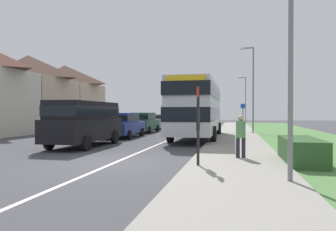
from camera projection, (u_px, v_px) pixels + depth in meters
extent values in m
plane|color=#424247|center=(116.00, 162.00, 10.87)|extent=(120.00, 120.00, 0.00)
cube|color=silver|center=(166.00, 141.00, 18.68)|extent=(0.14, 60.00, 0.01)
cube|color=gray|center=(236.00, 145.00, 15.83)|extent=(3.20, 68.00, 0.12)
cube|color=#517F42|center=(327.00, 148.00, 14.92)|extent=(6.00, 68.00, 0.08)
cube|color=#2D5128|center=(301.00, 152.00, 10.32)|extent=(1.10, 3.03, 0.90)
cube|color=#BCBCC1|center=(197.00, 119.00, 20.45)|extent=(2.50, 10.32, 1.65)
cube|color=#BCBCC1|center=(197.00, 95.00, 20.43)|extent=(2.45, 10.12, 1.55)
cube|color=black|center=(197.00, 114.00, 20.45)|extent=(2.53, 10.37, 0.76)
cube|color=black|center=(197.00, 94.00, 20.43)|extent=(2.53, 10.37, 0.72)
cube|color=gold|center=(185.00, 80.00, 15.43)|extent=(2.00, 0.08, 0.44)
cylinder|color=black|center=(186.00, 129.00, 23.85)|extent=(0.30, 1.00, 1.00)
cylinder|color=black|center=(219.00, 129.00, 23.32)|extent=(0.30, 1.00, 1.00)
cylinder|color=black|center=(170.00, 134.00, 17.95)|extent=(0.30, 1.00, 1.00)
cylinder|color=black|center=(213.00, 135.00, 17.42)|extent=(0.30, 1.00, 1.00)
cube|color=black|center=(85.00, 129.00, 15.90)|extent=(1.95, 5.45, 1.08)
cube|color=black|center=(85.00, 110.00, 15.89)|extent=(1.72, 5.01, 0.88)
cube|color=black|center=(85.00, 111.00, 15.89)|extent=(1.76, 5.06, 0.49)
cylinder|color=black|center=(84.00, 137.00, 17.76)|extent=(0.20, 0.72, 0.72)
cylinder|color=black|center=(115.00, 137.00, 17.35)|extent=(0.20, 0.72, 0.72)
cylinder|color=black|center=(49.00, 142.00, 14.46)|extent=(0.20, 0.72, 0.72)
cylinder|color=black|center=(86.00, 143.00, 14.05)|extent=(0.20, 0.72, 0.72)
cube|color=navy|center=(124.00, 128.00, 21.57)|extent=(1.73, 4.54, 0.78)
cube|color=navy|center=(123.00, 117.00, 21.34)|extent=(1.52, 2.50, 0.64)
cube|color=black|center=(123.00, 118.00, 21.35)|extent=(1.55, 2.52, 0.36)
cylinder|color=black|center=(120.00, 132.00, 23.13)|extent=(0.20, 0.60, 0.60)
cylinder|color=black|center=(142.00, 132.00, 22.77)|extent=(0.20, 0.60, 0.60)
cylinder|color=black|center=(105.00, 134.00, 20.38)|extent=(0.20, 0.60, 0.60)
cylinder|color=black|center=(129.00, 135.00, 20.02)|extent=(0.20, 0.60, 0.60)
cube|color=#19472D|center=(144.00, 124.00, 26.90)|extent=(1.73, 4.44, 0.79)
cube|color=#19472D|center=(143.00, 116.00, 26.67)|extent=(1.53, 2.44, 0.64)
cube|color=black|center=(143.00, 117.00, 26.67)|extent=(1.56, 2.47, 0.36)
cylinder|color=black|center=(140.00, 128.00, 28.43)|extent=(0.20, 0.60, 0.60)
cylinder|color=black|center=(157.00, 128.00, 28.06)|extent=(0.20, 0.60, 0.60)
cylinder|color=black|center=(130.00, 130.00, 25.74)|extent=(0.20, 0.60, 0.60)
cylinder|color=black|center=(149.00, 130.00, 25.37)|extent=(0.20, 0.60, 0.60)
cube|color=#B7B7BC|center=(159.00, 123.00, 32.54)|extent=(1.76, 4.35, 0.72)
cube|color=#B7B7BC|center=(159.00, 117.00, 32.32)|extent=(1.54, 2.39, 0.59)
cube|color=black|center=(159.00, 117.00, 32.32)|extent=(1.58, 2.41, 0.33)
cylinder|color=black|center=(155.00, 125.00, 34.04)|extent=(0.20, 0.60, 0.60)
cylinder|color=black|center=(170.00, 126.00, 33.68)|extent=(0.20, 0.60, 0.60)
cylinder|color=black|center=(148.00, 127.00, 31.41)|extent=(0.20, 0.60, 0.60)
cylinder|color=black|center=(165.00, 127.00, 31.05)|extent=(0.20, 0.60, 0.60)
cylinder|color=#23232D|center=(238.00, 149.00, 11.16)|extent=(0.14, 0.14, 0.85)
cylinder|color=#23232D|center=(244.00, 149.00, 11.12)|extent=(0.14, 0.14, 0.85)
cylinder|color=#518C56|center=(241.00, 129.00, 11.13)|extent=(0.34, 0.34, 0.60)
sphere|color=tan|center=(241.00, 118.00, 11.12)|extent=(0.22, 0.22, 0.22)
cylinder|color=black|center=(198.00, 127.00, 9.59)|extent=(0.09, 0.09, 2.60)
cube|color=red|center=(198.00, 92.00, 9.57)|extent=(0.04, 0.44, 0.32)
cube|color=black|center=(198.00, 119.00, 9.60)|extent=(0.06, 0.52, 0.68)
cylinder|color=slate|center=(243.00, 120.00, 26.68)|extent=(0.08, 0.08, 2.10)
cylinder|color=blue|center=(243.00, 106.00, 26.66)|extent=(0.44, 0.03, 0.44)
cylinder|color=slate|center=(291.00, 36.00, 7.35)|extent=(0.12, 0.12, 7.22)
cylinder|color=slate|center=(253.00, 91.00, 24.57)|extent=(0.12, 0.12, 6.97)
cube|color=slate|center=(248.00, 48.00, 24.63)|extent=(0.90, 0.10, 0.10)
cube|color=silver|center=(242.00, 49.00, 24.72)|extent=(0.36, 0.20, 0.14)
cylinder|color=slate|center=(246.00, 101.00, 42.08)|extent=(0.12, 0.12, 6.56)
cube|color=slate|center=(242.00, 78.00, 42.14)|extent=(0.90, 0.10, 0.10)
cube|color=silver|center=(239.00, 78.00, 42.24)|extent=(0.36, 0.20, 0.14)
cube|color=#C1A88E|center=(28.00, 105.00, 29.02)|extent=(7.27, 6.22, 4.91)
pyramid|color=#4C3328|center=(28.00, 67.00, 28.98)|extent=(7.27, 6.22, 2.24)
cube|color=#C1A88E|center=(65.00, 106.00, 35.22)|extent=(7.27, 6.22, 4.91)
pyramid|color=#4C3328|center=(64.00, 75.00, 35.18)|extent=(7.27, 6.22, 2.24)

